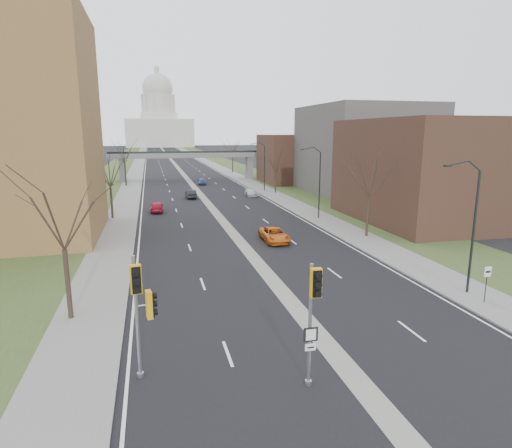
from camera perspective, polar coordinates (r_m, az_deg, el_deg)
name	(u,v)px	position (r m, az deg, el deg)	size (l,w,h in m)	color
ground	(341,362)	(21.26, 11.30, -17.61)	(700.00, 700.00, 0.00)	black
road_surface	(172,161)	(167.13, -11.14, 8.29)	(20.00, 600.00, 0.01)	black
median_strip	(172,161)	(167.13, -11.14, 8.29)	(1.20, 600.00, 0.02)	gray
sidewalk_right	(203,160)	(168.14, -7.02, 8.46)	(4.00, 600.00, 0.12)	gray
sidewalk_left	(139,161)	(166.97, -15.30, 8.11)	(4.00, 600.00, 0.12)	gray
grass_verge_right	(219,160)	(168.97, -4.97, 8.52)	(8.00, 600.00, 0.10)	#29411E
grass_verge_left	(123,161)	(167.21, -17.37, 7.99)	(8.00, 600.00, 0.10)	#29411E
commercial_block_near	(429,171)	(55.18, 22.03, 6.59)	(16.00, 20.00, 12.00)	#432A1F
commercial_block_mid	(363,150)	(77.62, 14.14, 9.56)	(18.00, 22.00, 15.00)	#55534E
commercial_block_far	(296,159)	(91.87, 5.41, 8.64)	(14.00, 14.00, 10.00)	#432A1F
pedestrian_bridge	(188,158)	(97.11, -9.11, 8.64)	(34.00, 3.00, 6.45)	slate
capitol	(159,121)	(336.80, -12.81, 13.19)	(48.00, 42.00, 55.75)	beige
streetlight_near	(467,190)	(29.84, 26.32, 4.11)	(2.61, 0.20, 8.70)	black
streetlight_mid	(314,162)	(52.36, 7.73, 8.16)	(2.61, 0.20, 8.70)	black
streetlight_far	(260,153)	(77.11, 0.56, 9.49)	(2.61, 0.20, 8.70)	black
tree_left_a	(60,205)	(25.36, -24.65, 2.33)	(7.20, 7.20, 9.40)	#382B21
tree_left_b	(109,168)	(54.98, -18.99, 7.04)	(6.75, 6.75, 8.81)	#382B21
tree_left_c	(124,150)	(88.80, -17.19, 9.37)	(7.65, 7.65, 9.99)	#382B21
tree_right_a	(370,172)	(44.20, 14.95, 6.74)	(7.20, 7.20, 9.40)	#382B21
tree_right_b	(276,160)	(74.81, 2.65, 8.53)	(6.30, 6.30, 8.22)	#382B21
tree_right_c	(232,146)	(113.65, -3.16, 10.36)	(7.65, 7.65, 9.99)	#382B21
signal_pole_left	(141,300)	(18.71, -15.03, -9.80)	(0.94, 1.10, 5.51)	gray
signal_pole_median	(313,305)	(17.47, 7.64, -10.65)	(0.62, 0.87, 5.35)	gray
speed_limit_sign	(487,278)	(30.04, 28.41, -6.34)	(0.50, 0.05, 2.31)	black
car_left_near	(157,207)	(58.95, -13.09, 2.27)	(1.69, 4.21, 1.43)	#A6132A
car_left_far	(191,194)	(70.35, -8.70, 3.98)	(1.45, 4.17, 1.37)	black
car_right_near	(274,235)	(41.84, 2.46, -1.42)	(2.26, 4.90, 1.36)	#C25A14
car_right_mid	(251,192)	(71.83, -0.68, 4.23)	(1.73, 4.25, 1.23)	#BAB9C1
car_right_far	(202,182)	(88.59, -7.21, 5.64)	(1.51, 3.75, 1.28)	navy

